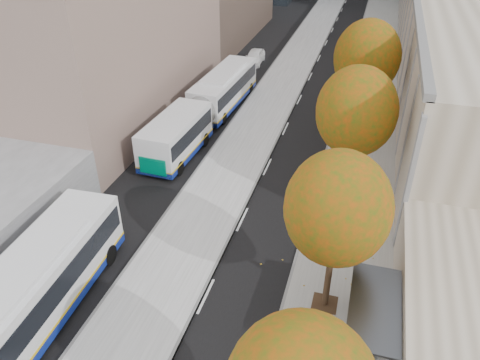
% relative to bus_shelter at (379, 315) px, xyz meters
% --- Properties ---
extents(bus_platform, '(4.25, 150.00, 0.15)m').
position_rel_bus_shelter_xyz_m(bus_platform, '(-9.56, 24.04, -2.11)').
color(bus_platform, '#A5A5A5').
rests_on(bus_platform, ground).
extents(sidewalk, '(4.75, 150.00, 0.08)m').
position_rel_bus_shelter_xyz_m(sidewalk, '(-1.56, 24.04, -2.15)').
color(sidewalk, gray).
rests_on(sidewalk, ground).
extents(bus_shelter, '(1.90, 4.40, 2.53)m').
position_rel_bus_shelter_xyz_m(bus_shelter, '(0.00, 0.00, 0.00)').
color(bus_shelter, '#383A3F').
rests_on(bus_shelter, sidewalk).
extents(tree_c, '(4.20, 4.20, 7.28)m').
position_rel_bus_shelter_xyz_m(tree_c, '(-2.09, 2.04, 3.06)').
color(tree_c, black).
rests_on(tree_c, sidewalk).
extents(tree_d, '(4.40, 4.40, 7.60)m').
position_rel_bus_shelter_xyz_m(tree_d, '(-2.09, 11.04, 3.28)').
color(tree_d, black).
rests_on(tree_d, sidewalk).
extents(tree_e, '(4.60, 4.60, 7.92)m').
position_rel_bus_shelter_xyz_m(tree_e, '(-2.09, 20.04, 3.50)').
color(tree_e, black).
rests_on(tree_e, sidewalk).
extents(bus_far, '(3.36, 17.38, 2.88)m').
position_rel_bus_shelter_xyz_m(bus_far, '(-13.33, 17.93, -0.61)').
color(bus_far, white).
rests_on(bus_far, ground).
extents(distant_car, '(1.83, 4.20, 1.41)m').
position_rel_bus_shelter_xyz_m(distant_car, '(-13.57, 33.36, -1.48)').
color(distant_car, white).
rests_on(distant_car, ground).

